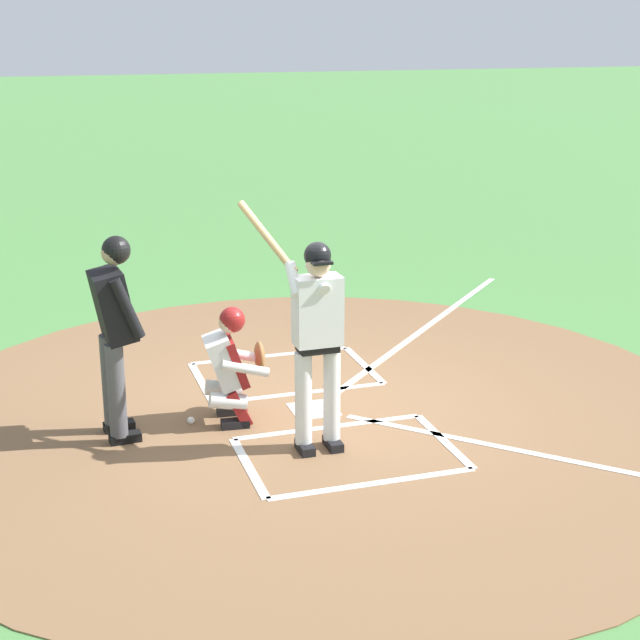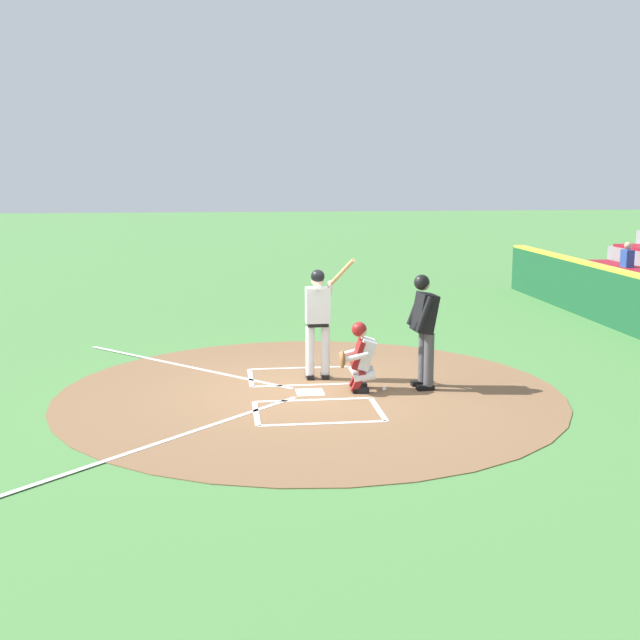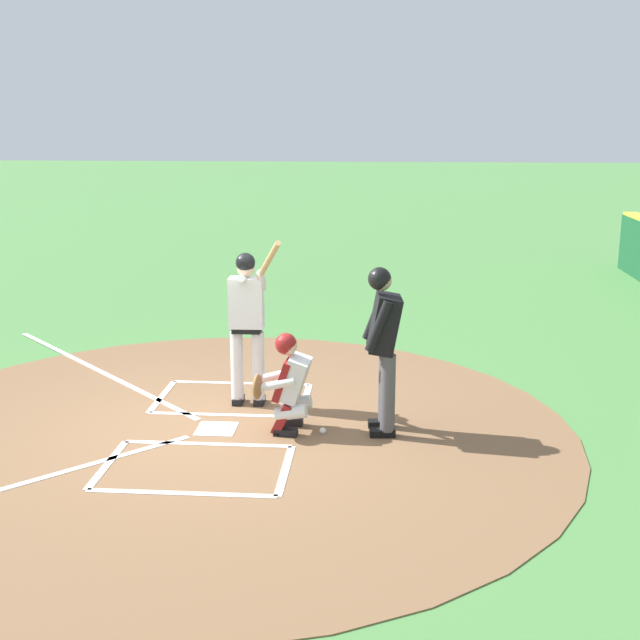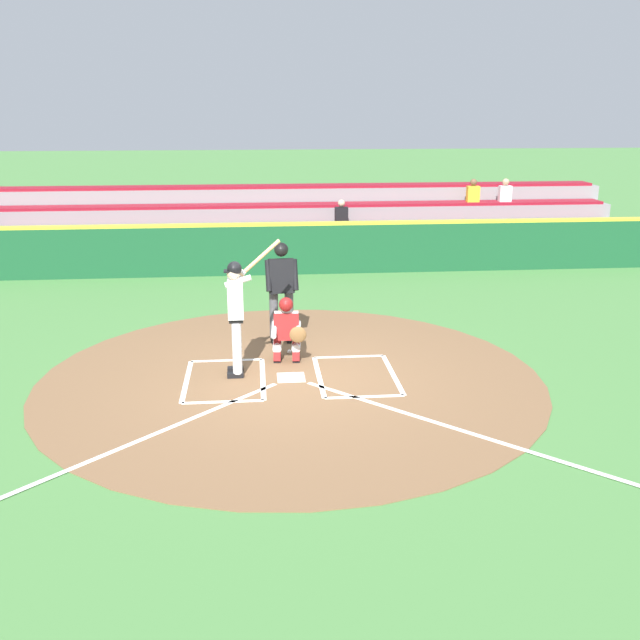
{
  "view_description": "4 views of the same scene",
  "coord_description": "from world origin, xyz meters",
  "px_view_note": "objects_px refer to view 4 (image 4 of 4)",
  "views": [
    {
      "loc": [
        8.35,
        -2.57,
        3.65
      ],
      "look_at": [
        0.1,
        0.03,
        0.95
      ],
      "focal_mm": 54.52,
      "sensor_mm": 36.0,
      "label": 1
    },
    {
      "loc": [
        -12.47,
        1.36,
        3.47
      ],
      "look_at": [
        -0.12,
        -0.15,
        1.2
      ],
      "focal_mm": 45.8,
      "sensor_mm": 36.0,
      "label": 2
    },
    {
      "loc": [
        -8.6,
        -1.82,
        3.39
      ],
      "look_at": [
        0.34,
        -1.14,
        1.21
      ],
      "focal_mm": 46.49,
      "sensor_mm": 36.0,
      "label": 3
    },
    {
      "loc": [
        0.53,
        10.86,
        4.22
      ],
      "look_at": [
        -0.44,
        0.23,
        1.03
      ],
      "focal_mm": 40.82,
      "sensor_mm": 36.0,
      "label": 4
    }
  ],
  "objects_px": {
    "plate_umpire": "(281,285)",
    "batter": "(236,309)",
    "baseball": "(289,352)",
    "catcher": "(287,328)"
  },
  "relations": [
    {
      "from": "catcher",
      "to": "plate_umpire",
      "type": "height_order",
      "value": "plate_umpire"
    },
    {
      "from": "catcher",
      "to": "baseball",
      "type": "distance_m",
      "value": 0.68
    },
    {
      "from": "catcher",
      "to": "batter",
      "type": "bearing_deg",
      "value": 34.68
    },
    {
      "from": "plate_umpire",
      "to": "batter",
      "type": "bearing_deg",
      "value": 64.36
    },
    {
      "from": "plate_umpire",
      "to": "baseball",
      "type": "xyz_separation_m",
      "value": [
        -0.1,
        0.65,
        -1.04
      ]
    },
    {
      "from": "batter",
      "to": "baseball",
      "type": "bearing_deg",
      "value": -132.25
    },
    {
      "from": "catcher",
      "to": "baseball",
      "type": "bearing_deg",
      "value": -97.33
    },
    {
      "from": "plate_umpire",
      "to": "baseball",
      "type": "relative_size",
      "value": 25.2
    },
    {
      "from": "batter",
      "to": "plate_umpire",
      "type": "height_order",
      "value": "batter"
    },
    {
      "from": "catcher",
      "to": "plate_umpire",
      "type": "bearing_deg",
      "value": -87.45
    }
  ]
}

